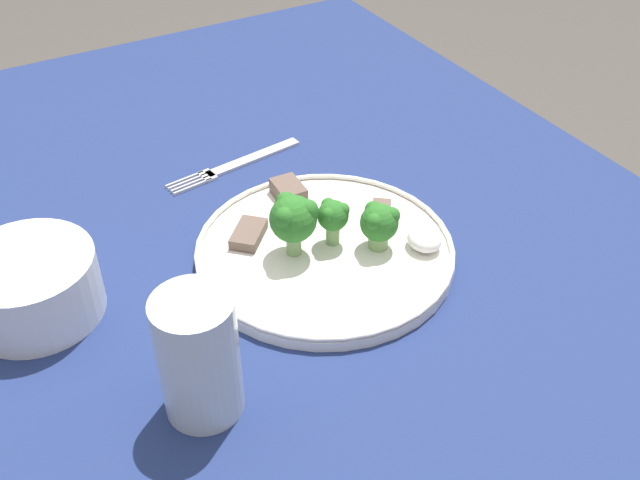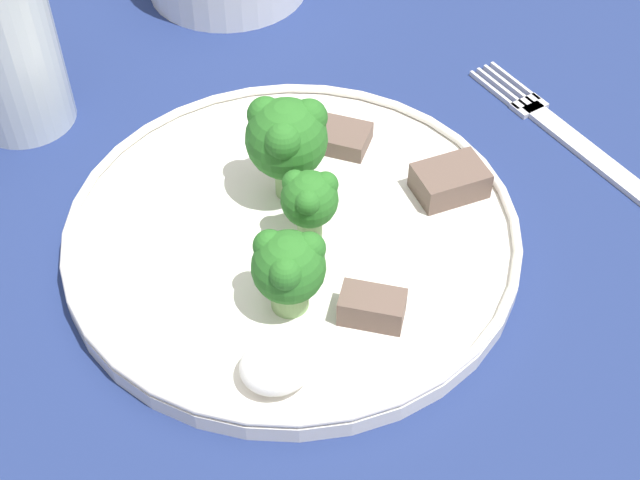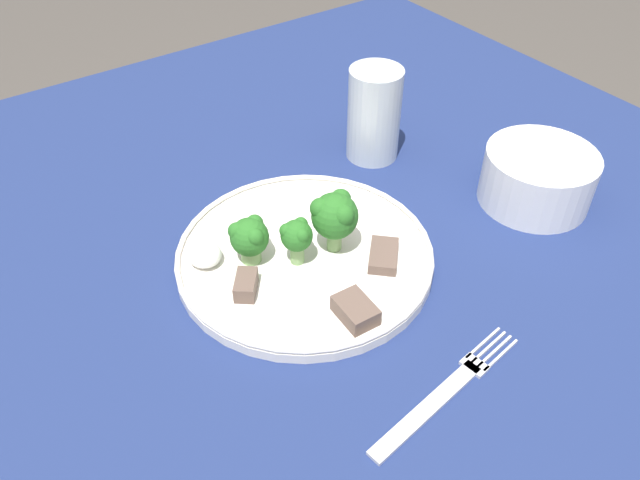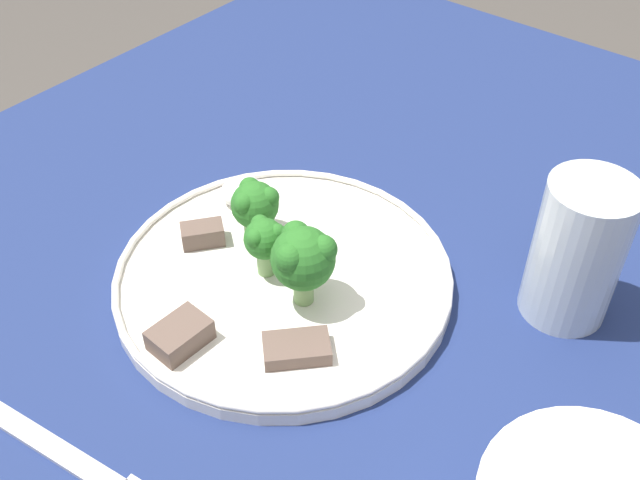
{
  "view_description": "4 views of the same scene",
  "coord_description": "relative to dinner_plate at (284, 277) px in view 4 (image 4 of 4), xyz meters",
  "views": [
    {
      "loc": [
        -0.58,
        0.23,
        1.27
      ],
      "look_at": [
        -0.05,
        -0.08,
        0.78
      ],
      "focal_mm": 42.0,
      "sensor_mm": 36.0,
      "label": 1
    },
    {
      "loc": [
        -0.19,
        -0.44,
        1.16
      ],
      "look_at": [
        -0.04,
        -0.12,
        0.77
      ],
      "focal_mm": 50.0,
      "sensor_mm": 36.0,
      "label": 2
    },
    {
      "loc": [
        0.38,
        -0.36,
        1.22
      ],
      "look_at": [
        -0.02,
        -0.08,
        0.79
      ],
      "focal_mm": 35.0,
      "sensor_mm": 36.0,
      "label": 3
    },
    {
      "loc": [
        0.28,
        0.21,
        1.19
      ],
      "look_at": [
        -0.07,
        -0.07,
        0.78
      ],
      "focal_mm": 42.0,
      "sensor_mm": 36.0,
      "label": 4
    }
  ],
  "objects": [
    {
      "name": "table",
      "position": [
        0.04,
        0.09,
        -0.1
      ],
      "size": [
        1.22,
        1.03,
        0.74
      ],
      "color": "navy",
      "rests_on": "ground_plane"
    },
    {
      "name": "dinner_plate",
      "position": [
        0.0,
        0.0,
        0.0
      ],
      "size": [
        0.28,
        0.28,
        0.02
      ],
      "color": "white",
      "rests_on": "table"
    },
    {
      "name": "fork",
      "position": [
        0.22,
        0.01,
        -0.01
      ],
      "size": [
        0.04,
        0.19,
        0.0
      ],
      "color": "silver",
      "rests_on": "table"
    },
    {
      "name": "drinking_glass",
      "position": [
        -0.12,
        0.19,
        0.05
      ],
      "size": [
        0.07,
        0.07,
        0.12
      ],
      "color": "silver",
      "rests_on": "table"
    },
    {
      "name": "broccoli_floret_near_rim_left",
      "position": [
        0.01,
        0.03,
        0.05
      ],
      "size": [
        0.05,
        0.05,
        0.07
      ],
      "color": "#7FA866",
      "rests_on": "dinner_plate"
    },
    {
      "name": "broccoli_floret_center_left",
      "position": [
        0.01,
        -0.01,
        0.04
      ],
      "size": [
        0.03,
        0.03,
        0.05
      ],
      "color": "#7FA866",
      "rests_on": "dinner_plate"
    },
    {
      "name": "broccoli_floret_back_left",
      "position": [
        -0.02,
        -0.05,
        0.04
      ],
      "size": [
        0.04,
        0.04,
        0.05
      ],
      "color": "#7FA866",
      "rests_on": "dinner_plate"
    },
    {
      "name": "meat_slice_front_slice",
      "position": [
        0.01,
        -0.08,
        0.01
      ],
      "size": [
        0.04,
        0.04,
        0.02
      ],
      "color": "brown",
      "rests_on": "dinner_plate"
    },
    {
      "name": "meat_slice_middle_slice",
      "position": [
        0.06,
        0.06,
        0.01
      ],
      "size": [
        0.06,
        0.06,
        0.01
      ],
      "color": "brown",
      "rests_on": "dinner_plate"
    },
    {
      "name": "meat_slice_rear_slice",
      "position": [
        0.1,
        -0.01,
        0.01
      ],
      "size": [
        0.05,
        0.03,
        0.02
      ],
      "color": "brown",
      "rests_on": "dinner_plate"
    },
    {
      "name": "sauce_dollop",
      "position": [
        -0.05,
        -0.09,
        0.01
      ],
      "size": [
        0.04,
        0.04,
        0.02
      ],
      "color": "white",
      "rests_on": "dinner_plate"
    }
  ]
}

